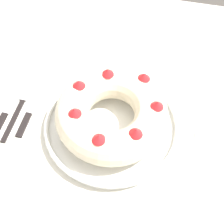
% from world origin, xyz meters
% --- Properties ---
extents(ground_plane, '(8.00, 8.00, 0.00)m').
position_xyz_m(ground_plane, '(0.00, 0.00, 0.00)').
color(ground_plane, '#4C4742').
extents(dining_table, '(1.12, 1.16, 0.74)m').
position_xyz_m(dining_table, '(0.00, 0.00, 0.65)').
color(dining_table, silver).
rests_on(dining_table, ground_plane).
extents(serving_dish, '(0.35, 0.35, 0.03)m').
position_xyz_m(serving_dish, '(-0.02, 0.00, 0.76)').
color(serving_dish, white).
rests_on(serving_dish, dining_table).
extents(bundt_cake, '(0.28, 0.28, 0.10)m').
position_xyz_m(bundt_cake, '(-0.02, 0.00, 0.81)').
color(bundt_cake, beige).
rests_on(bundt_cake, serving_dish).
extents(fork, '(0.02, 0.19, 0.01)m').
position_xyz_m(fork, '(-0.28, 0.01, 0.75)').
color(fork, black).
rests_on(fork, dining_table).
extents(serving_knife, '(0.02, 0.21, 0.01)m').
position_xyz_m(serving_knife, '(-0.31, -0.02, 0.75)').
color(serving_knife, black).
rests_on(serving_knife, dining_table).
extents(cake_knife, '(0.02, 0.17, 0.01)m').
position_xyz_m(cake_knife, '(-0.25, -0.01, 0.75)').
color(cake_knife, black).
rests_on(cake_knife, dining_table).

